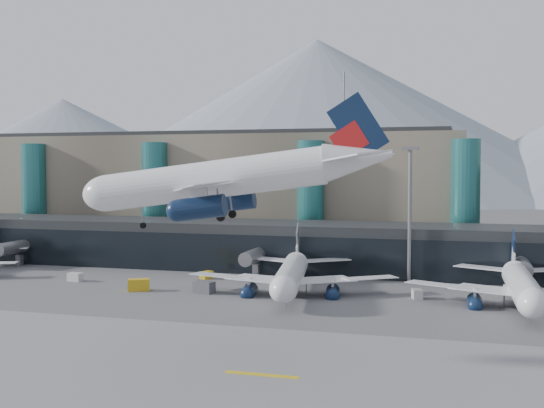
{
  "coord_description": "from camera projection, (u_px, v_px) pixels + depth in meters",
  "views": [
    {
      "loc": [
        40.27,
        -81.9,
        21.54
      ],
      "look_at": [
        7.63,
        32.0,
        15.33
      ],
      "focal_mm": 45.0,
      "sensor_mm": 36.0,
      "label": 1
    }
  ],
  "objects": [
    {
      "name": "runway_markings",
      "position": [
        92.0,
        360.0,
        76.42
      ],
      "size": [
        128.0,
        1.0,
        0.02
      ],
      "color": "gold",
      "rests_on": "ground"
    },
    {
      "name": "concourse",
      "position": [
        271.0,
        246.0,
        145.99
      ],
      "size": [
        170.0,
        27.0,
        10.0
      ],
      "color": "black",
      "rests_on": "ground"
    },
    {
      "name": "teal_towers",
      "position": [
        230.0,
        199.0,
        165.26
      ],
      "size": [
        116.4,
        19.4,
        46.0
      ],
      "color": "#266C6C",
      "rests_on": "ground"
    },
    {
      "name": "veh_b",
      "position": [
        206.0,
        275.0,
        133.03
      ],
      "size": [
        2.29,
        2.86,
        1.43
      ],
      "primitive_type": "cube",
      "rotation": [
        0.0,
        0.0,
        1.22
      ],
      "color": "gold",
      "rests_on": "ground"
    },
    {
      "name": "veh_c",
      "position": [
        204.0,
        287.0,
        117.75
      ],
      "size": [
        4.0,
        2.83,
        2.01
      ],
      "primitive_type": "cube",
      "rotation": [
        0.0,
        0.0,
        -0.28
      ],
      "color": "#49494E",
      "rests_on": "ground"
    },
    {
      "name": "veh_h",
      "position": [
        139.0,
        285.0,
        119.86
      ],
      "size": [
        4.24,
        3.45,
        2.07
      ],
      "primitive_type": "cube",
      "rotation": [
        0.0,
        0.0,
        0.47
      ],
      "color": "gold",
      "rests_on": "ground"
    },
    {
      "name": "mountain_ridge",
      "position": [
        429.0,
        132.0,
        448.84
      ],
      "size": [
        910.0,
        400.0,
        110.0
      ],
      "color": "gray",
      "rests_on": "ground"
    },
    {
      "name": "terminal_main",
      "position": [
        215.0,
        191.0,
        183.29
      ],
      "size": [
        130.0,
        30.0,
        31.0
      ],
      "color": "gray",
      "rests_on": "ground"
    },
    {
      "name": "veh_d",
      "position": [
        510.0,
        288.0,
        118.65
      ],
      "size": [
        2.4,
        2.69,
        1.36
      ],
      "primitive_type": "cube",
      "rotation": [
        0.0,
        0.0,
        0.97
      ],
      "color": "#BBBBBB",
      "rests_on": "ground"
    },
    {
      "name": "veh_a",
      "position": [
        75.0,
        277.0,
        130.02
      ],
      "size": [
        3.04,
        2.02,
        1.59
      ],
      "primitive_type": "cube",
      "rotation": [
        0.0,
        0.0,
        -0.16
      ],
      "color": "#BBBBBB",
      "rests_on": "ground"
    },
    {
      "name": "ground",
      "position": [
        151.0,
        330.0,
        90.82
      ],
      "size": [
        900.0,
        900.0,
        0.0
      ],
      "primitive_type": "plane",
      "color": "#515154",
      "rests_on": "ground"
    },
    {
      "name": "jet_parked_mid",
      "position": [
        292.0,
        265.0,
        118.74
      ],
      "size": [
        37.79,
        38.2,
        12.34
      ],
      "rotation": [
        0.0,
        0.0,
        1.74
      ],
      "color": "white",
      "rests_on": "ground"
    },
    {
      "name": "runway_strip",
      "position": [
        92.0,
        360.0,
        76.42
      ],
      "size": [
        400.0,
        40.0,
        0.04
      ],
      "primitive_type": "cube",
      "color": "slate",
      "rests_on": "ground"
    },
    {
      "name": "veh_g",
      "position": [
        417.0,
        294.0,
        112.66
      ],
      "size": [
        2.11,
        2.91,
        1.53
      ],
      "primitive_type": "cube",
      "rotation": [
        0.0,
        0.0,
        -1.33
      ],
      "color": "#BBBBBB",
      "rests_on": "ground"
    },
    {
      "name": "hero_jet",
      "position": [
        244.0,
        167.0,
        75.32
      ],
      "size": [
        36.6,
        37.1,
        11.99
      ],
      "rotation": [
        0.0,
        -0.13,
        0.09
      ],
      "color": "white",
      "rests_on": "ground"
    },
    {
      "name": "lightmast_mid",
      "position": [
        410.0,
        206.0,
        127.9
      ],
      "size": [
        3.0,
        1.2,
        25.6
      ],
      "color": "slate",
      "rests_on": "ground"
    },
    {
      "name": "jet_parked_right",
      "position": [
        520.0,
        275.0,
        107.84
      ],
      "size": [
        37.66,
        36.49,
        12.12
      ],
      "rotation": [
        0.0,
        0.0,
        1.59
      ],
      "color": "white",
      "rests_on": "ground"
    }
  ]
}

